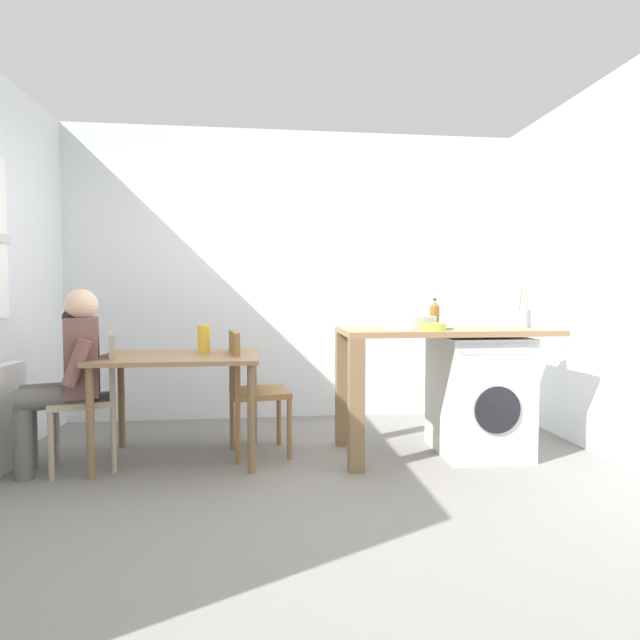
% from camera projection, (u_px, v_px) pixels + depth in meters
% --- Properties ---
extents(ground_plane, '(5.46, 5.46, 0.00)m').
position_uv_depth(ground_plane, '(314.00, 485.00, 2.97)').
color(ground_plane, slate).
extents(wall_back, '(4.60, 0.10, 2.70)m').
position_uv_depth(wall_back, '(296.00, 276.00, 4.64)').
color(wall_back, silver).
rests_on(wall_back, ground_plane).
extents(dining_table, '(1.10, 0.76, 0.74)m').
position_uv_depth(dining_table, '(181.00, 369.00, 3.41)').
color(dining_table, olive).
rests_on(dining_table, ground_plane).
extents(chair_person_seat, '(0.50, 0.50, 0.90)m').
position_uv_depth(chair_person_seat, '(96.00, 392.00, 3.28)').
color(chair_person_seat, gray).
rests_on(chair_person_seat, ground_plane).
extents(chair_opposite, '(0.46, 0.46, 0.90)m').
position_uv_depth(chair_opposite, '(249.00, 385.00, 3.51)').
color(chair_opposite, olive).
rests_on(chair_opposite, ground_plane).
extents(seated_person, '(0.55, 0.54, 1.20)m').
position_uv_depth(seated_person, '(68.00, 369.00, 3.21)').
color(seated_person, '#595651').
rests_on(seated_person, ground_plane).
extents(kitchen_counter, '(1.50, 0.68, 0.92)m').
position_uv_depth(kitchen_counter, '(416.00, 350.00, 3.50)').
color(kitchen_counter, olive).
rests_on(kitchen_counter, ground_plane).
extents(washing_machine, '(0.60, 0.61, 0.86)m').
position_uv_depth(washing_machine, '(478.00, 395.00, 3.57)').
color(washing_machine, silver).
rests_on(washing_machine, ground_plane).
extents(sink_basin, '(0.38, 0.38, 0.09)m').
position_uv_depth(sink_basin, '(409.00, 322.00, 3.48)').
color(sink_basin, '#9EA0A5').
rests_on(sink_basin, kitchen_counter).
extents(tap, '(0.02, 0.02, 0.28)m').
position_uv_depth(tap, '(402.00, 308.00, 3.66)').
color(tap, '#B2B2B7').
rests_on(tap, kitchen_counter).
extents(bottle_tall_green, '(0.07, 0.07, 0.22)m').
position_uv_depth(bottle_tall_green, '(435.00, 314.00, 3.68)').
color(bottle_tall_green, brown).
rests_on(bottle_tall_green, kitchen_counter).
extents(mixing_bowl, '(0.18, 0.18, 0.05)m').
position_uv_depth(mixing_bowl, '(432.00, 326.00, 3.30)').
color(mixing_bowl, '#A8C63D').
rests_on(mixing_bowl, kitchen_counter).
extents(utensil_crock, '(0.11, 0.11, 0.30)m').
position_uv_depth(utensil_crock, '(523.00, 318.00, 3.63)').
color(utensil_crock, gray).
rests_on(utensil_crock, kitchen_counter).
extents(vase, '(0.09, 0.09, 0.20)m').
position_uv_depth(vase, '(204.00, 339.00, 3.52)').
color(vase, gold).
rests_on(vase, dining_table).
extents(scissors, '(0.15, 0.06, 0.01)m').
position_uv_depth(scissors, '(443.00, 329.00, 3.41)').
color(scissors, '#B2B2B7').
rests_on(scissors, kitchen_counter).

